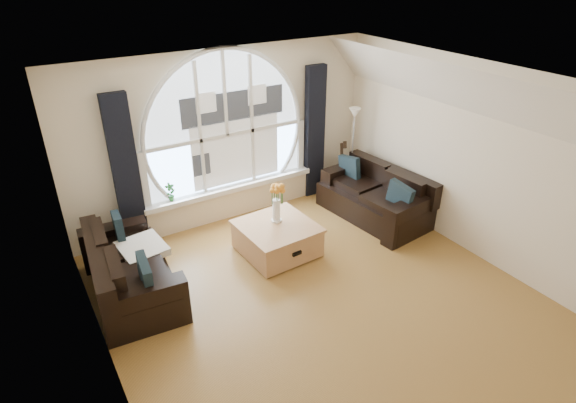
% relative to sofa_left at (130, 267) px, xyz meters
% --- Properties ---
extents(ground, '(5.00, 5.50, 0.01)m').
position_rel_sofa_left_xyz_m(ground, '(1.97, -1.48, -0.40)').
color(ground, brown).
rests_on(ground, ground).
extents(ceiling, '(5.00, 5.50, 0.01)m').
position_rel_sofa_left_xyz_m(ceiling, '(1.97, -1.48, 2.30)').
color(ceiling, silver).
rests_on(ceiling, ground).
extents(wall_back, '(5.00, 0.01, 2.70)m').
position_rel_sofa_left_xyz_m(wall_back, '(1.97, 1.27, 0.95)').
color(wall_back, beige).
rests_on(wall_back, ground).
extents(wall_front, '(5.00, 0.01, 2.70)m').
position_rel_sofa_left_xyz_m(wall_front, '(1.97, -4.23, 0.95)').
color(wall_front, beige).
rests_on(wall_front, ground).
extents(wall_left, '(0.01, 5.50, 2.70)m').
position_rel_sofa_left_xyz_m(wall_left, '(-0.53, -1.48, 0.95)').
color(wall_left, beige).
rests_on(wall_left, ground).
extents(wall_right, '(0.01, 5.50, 2.70)m').
position_rel_sofa_left_xyz_m(wall_right, '(4.47, -1.48, 0.95)').
color(wall_right, beige).
rests_on(wall_right, ground).
extents(attic_slope, '(0.92, 5.50, 0.72)m').
position_rel_sofa_left_xyz_m(attic_slope, '(4.17, -1.48, 1.95)').
color(attic_slope, silver).
rests_on(attic_slope, ground).
extents(arched_window, '(2.60, 0.06, 2.15)m').
position_rel_sofa_left_xyz_m(arched_window, '(1.97, 1.24, 1.23)').
color(arched_window, silver).
rests_on(arched_window, wall_back).
extents(window_sill, '(2.90, 0.22, 0.08)m').
position_rel_sofa_left_xyz_m(window_sill, '(1.97, 1.17, 0.11)').
color(window_sill, white).
rests_on(window_sill, wall_back).
extents(window_frame, '(2.76, 0.08, 2.15)m').
position_rel_sofa_left_xyz_m(window_frame, '(1.97, 1.21, 1.23)').
color(window_frame, white).
rests_on(window_frame, wall_back).
extents(neighbor_house, '(1.70, 0.02, 1.50)m').
position_rel_sofa_left_xyz_m(neighbor_house, '(2.12, 1.22, 1.10)').
color(neighbor_house, silver).
rests_on(neighbor_house, wall_back).
extents(curtain_left, '(0.35, 0.12, 2.30)m').
position_rel_sofa_left_xyz_m(curtain_left, '(0.37, 1.15, 0.75)').
color(curtain_left, black).
rests_on(curtain_left, ground).
extents(curtain_right, '(0.35, 0.12, 2.30)m').
position_rel_sofa_left_xyz_m(curtain_right, '(3.57, 1.15, 0.75)').
color(curtain_right, black).
rests_on(curtain_right, ground).
extents(sofa_left, '(1.05, 1.86, 0.79)m').
position_rel_sofa_left_xyz_m(sofa_left, '(0.00, 0.00, 0.00)').
color(sofa_left, black).
rests_on(sofa_left, ground).
extents(sofa_right, '(1.10, 1.91, 0.81)m').
position_rel_sofa_left_xyz_m(sofa_right, '(3.94, -0.08, 0.00)').
color(sofa_right, black).
rests_on(sofa_right, ground).
extents(coffee_chest, '(1.06, 1.06, 0.50)m').
position_rel_sofa_left_xyz_m(coffee_chest, '(2.05, -0.16, -0.15)').
color(coffee_chest, tan).
rests_on(coffee_chest, ground).
extents(throw_blanket, '(0.61, 0.61, 0.10)m').
position_rel_sofa_left_xyz_m(throw_blanket, '(0.22, 0.19, 0.10)').
color(throw_blanket, silver).
rests_on(throw_blanket, sofa_left).
extents(vase_flowers, '(0.24, 0.24, 0.70)m').
position_rel_sofa_left_xyz_m(vase_flowers, '(2.10, -0.06, 0.45)').
color(vase_flowers, white).
rests_on(vase_flowers, coffee_chest).
extents(floor_lamp, '(0.24, 0.24, 1.60)m').
position_rel_sofa_left_xyz_m(floor_lamp, '(4.11, 0.76, 0.40)').
color(floor_lamp, '#B2B2B2').
rests_on(floor_lamp, ground).
extents(guitar, '(0.42, 0.34, 1.06)m').
position_rel_sofa_left_xyz_m(guitar, '(3.92, 0.85, 0.13)').
color(guitar, '#9B652C').
rests_on(guitar, ground).
extents(potted_plant, '(0.17, 0.13, 0.30)m').
position_rel_sofa_left_xyz_m(potted_plant, '(0.97, 1.17, 0.30)').
color(potted_plant, '#1E6023').
rests_on(potted_plant, window_sill).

